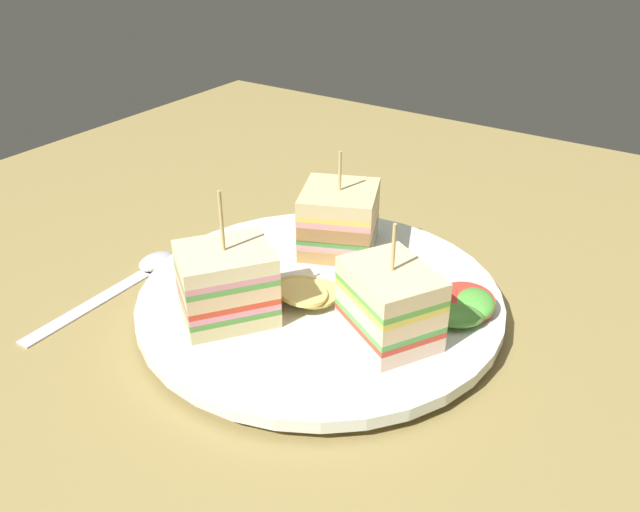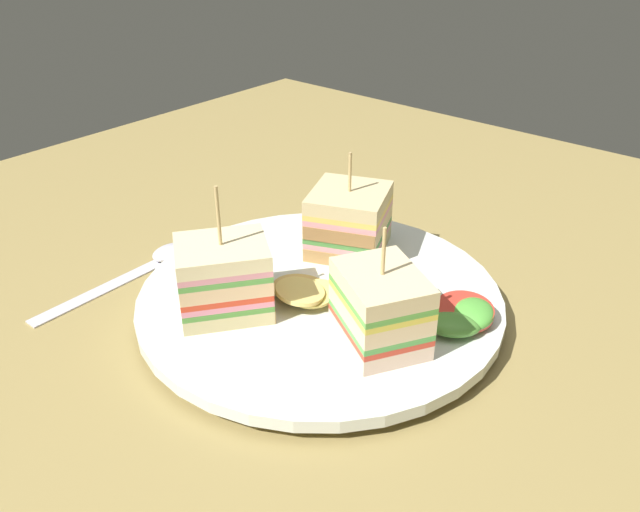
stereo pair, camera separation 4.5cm
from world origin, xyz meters
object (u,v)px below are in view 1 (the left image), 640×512
object	(u,v)px
sandwich_wedge_1	(339,220)
plate	(320,299)
chip_pile	(304,291)
sandwich_wedge_0	(389,304)
sandwich_wedge_2	(227,284)
spoon	(137,274)

from	to	relation	value
sandwich_wedge_1	plate	bearing A→B (deg)	-2.07
chip_pile	sandwich_wedge_1	bearing A→B (deg)	104.59
plate	sandwich_wedge_0	world-z (taller)	sandwich_wedge_0
sandwich_wedge_2	plate	bearing A→B (deg)	5.96
sandwich_wedge_0	sandwich_wedge_2	distance (cm)	10.76
plate	spoon	bearing A→B (deg)	-163.47
sandwich_wedge_0	chip_pile	size ratio (longest dim) A/B	1.29
plate	sandwich_wedge_0	bearing A→B (deg)	-16.16
sandwich_wedge_0	sandwich_wedge_1	xyz separation A→B (cm)	(-8.95, 8.25, 0.02)
sandwich_wedge_2	chip_pile	xyz separation A→B (cm)	(3.08, 4.43, -1.88)
sandwich_wedge_1	chip_pile	xyz separation A→B (cm)	(2.02, -7.78, -1.83)
plate	spoon	xyz separation A→B (cm)	(-14.52, -4.31, -0.57)
spoon	plate	bearing A→B (deg)	-73.95
sandwich_wedge_0	sandwich_wedge_1	distance (cm)	12.17
chip_pile	spoon	xyz separation A→B (cm)	(-14.13, -2.89, -1.88)
sandwich_wedge_0	sandwich_wedge_1	world-z (taller)	same
sandwich_wedge_2	chip_pile	distance (cm)	5.71
sandwich_wedge_2	spoon	world-z (taller)	sandwich_wedge_2
plate	chip_pile	xyz separation A→B (cm)	(-0.39, -1.42, 1.31)
sandwich_wedge_1	spoon	bearing A→B (deg)	-71.51
sandwich_wedge_0	chip_pile	world-z (taller)	sandwich_wedge_0
chip_pile	sandwich_wedge_2	bearing A→B (deg)	-124.80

